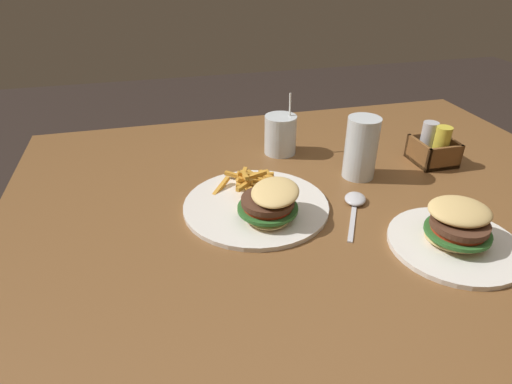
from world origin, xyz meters
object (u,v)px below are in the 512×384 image
object	(u,v)px
meal_plate_far	(456,233)
beer_glass	(361,150)
condiment_caddy	(433,148)
spoon	(355,201)
meal_plate_near	(262,203)
juice_glass	(280,136)

from	to	relation	value
meal_plate_far	beer_glass	bearing A→B (deg)	-170.23
condiment_caddy	spoon	bearing A→B (deg)	-63.47
meal_plate_near	beer_glass	xyz separation A→B (m)	(-0.10, 0.27, 0.05)
meal_plate_far	juice_glass	bearing A→B (deg)	-157.55
juice_glass	meal_plate_far	world-z (taller)	juice_glass
beer_glass	spoon	size ratio (longest dim) A/B	0.86
spoon	meal_plate_far	xyz separation A→B (m)	(0.18, 0.12, 0.02)
beer_glass	meal_plate_far	bearing A→B (deg)	9.77
juice_glass	condiment_caddy	distance (m)	0.40
beer_glass	juice_glass	xyz separation A→B (m)	(-0.18, -0.15, -0.02)
juice_glass	condiment_caddy	bearing A→B (deg)	67.12
juice_glass	condiment_caddy	xyz separation A→B (m)	(0.15, 0.36, -0.01)
meal_plate_near	condiment_caddy	bearing A→B (deg)	104.26
meal_plate_far	spoon	bearing A→B (deg)	-147.78
beer_glass	juice_glass	world-z (taller)	juice_glass
meal_plate_near	condiment_caddy	xyz separation A→B (m)	(-0.12, 0.49, 0.02)
spoon	condiment_caddy	xyz separation A→B (m)	(-0.14, 0.28, 0.03)
spoon	meal_plate_near	bearing A→B (deg)	114.46
meal_plate_far	meal_plate_near	bearing A→B (deg)	-121.73
juice_glass	meal_plate_far	bearing A→B (deg)	22.45
meal_plate_far	condiment_caddy	size ratio (longest dim) A/B	2.36
spoon	condiment_caddy	bearing A→B (deg)	-34.48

